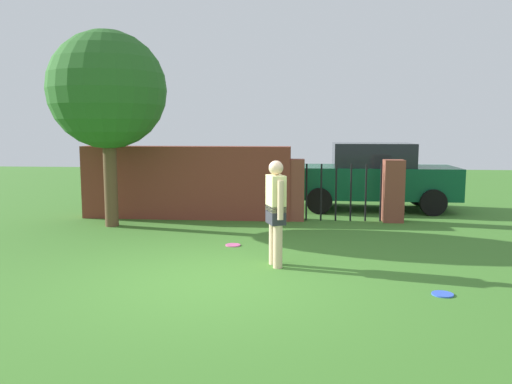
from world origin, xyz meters
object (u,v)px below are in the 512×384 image
at_px(person, 276,208).
at_px(tree, 107,91).
at_px(frisbee_pink, 233,245).
at_px(frisbee_blue, 443,294).
at_px(car, 372,176).

bearing_deg(person, tree, 31.36).
bearing_deg(frisbee_pink, person, -57.13).
relative_size(tree, frisbee_blue, 15.29).
bearing_deg(person, car, -41.26).
xyz_separation_m(person, car, (2.19, 5.77, -0.04)).
bearing_deg(tree, frisbee_pink, -29.31).
relative_size(person, frisbee_blue, 6.00).
xyz_separation_m(tree, car, (5.88, 2.87, -2.01)).
relative_size(car, frisbee_pink, 15.62).
distance_m(tree, car, 6.85).
bearing_deg(frisbee_pink, car, 55.90).
distance_m(tree, person, 5.10).
height_order(person, frisbee_blue, person).
distance_m(car, frisbee_blue, 7.00).
height_order(frisbee_pink, frisbee_blue, same).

